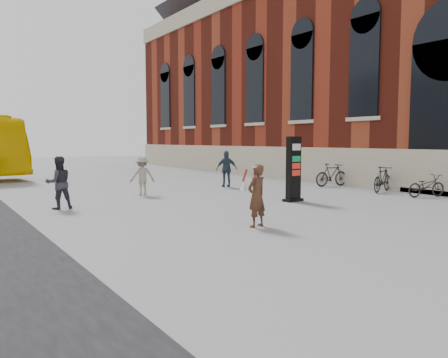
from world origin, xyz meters
TOP-DOWN VIEW (x-y plane):
  - ground at (0.00, 0.00)m, footprint 100.00×100.00m
  - station at (15.48, 6.00)m, footprint 12.15×44.50m
  - info_pylon at (3.58, 2.29)m, footprint 0.76×0.43m
  - woman at (-0.39, -0.62)m, footprint 0.67×0.63m
  - pedestrian_a at (-3.75, 5.14)m, footprint 0.82×0.65m
  - pedestrian_b at (-0.14, 6.94)m, footprint 1.07×0.71m
  - pedestrian_c at (4.29, 7.49)m, footprint 1.07×0.75m
  - bike_4 at (8.60, 0.29)m, footprint 1.75×1.02m
  - bike_5 at (8.60, 2.24)m, footprint 1.88×0.98m
  - bike_7 at (8.60, 5.03)m, footprint 1.86×0.80m

SIDE VIEW (x-z plane):
  - ground at x=0.00m, z-range 0.00..0.00m
  - bike_4 at x=8.60m, z-range 0.00..0.87m
  - bike_7 at x=8.60m, z-range 0.00..1.08m
  - bike_5 at x=8.60m, z-range 0.00..1.09m
  - pedestrian_b at x=-0.14m, z-range 0.00..1.53m
  - woman at x=-0.39m, z-range 0.02..1.59m
  - pedestrian_a at x=-3.75m, z-range 0.00..1.66m
  - pedestrian_c at x=4.29m, z-range 0.00..1.68m
  - info_pylon at x=3.58m, z-range 0.00..2.30m
  - station at x=15.48m, z-range -1.49..17.66m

